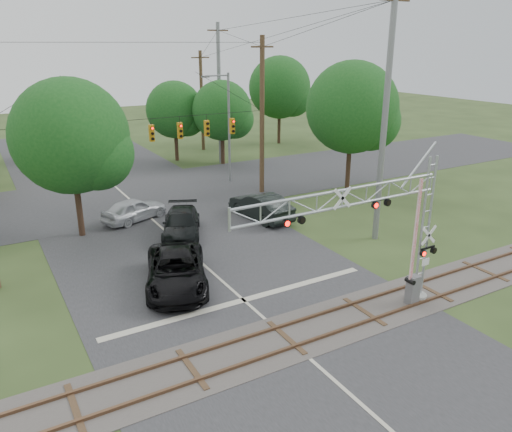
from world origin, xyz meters
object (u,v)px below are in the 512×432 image
car_dark (181,224)px  sedan_silver (134,209)px  streetlight (227,122)px  crossing_gantry (377,226)px  traffic_signal_span (149,128)px  pickup_black (176,271)px

car_dark → sedan_silver: bearing=135.7°
streetlight → crossing_gantry: bearing=-101.8°
crossing_gantry → streetlight: (4.68, 22.44, 0.82)m
traffic_signal_span → sedan_silver: bearing=-141.1°
pickup_black → crossing_gantry: bearing=-27.9°
crossing_gantry → pickup_black: size_ratio=1.66×
car_dark → sedan_silver: 4.44m
traffic_signal_span → pickup_black: bearing=-104.1°
pickup_black → traffic_signal_span: bearing=95.9°
crossing_gantry → car_dark: (-3.35, 12.72, -3.33)m
pickup_black → car_dark: size_ratio=1.13×
pickup_black → sedan_silver: (1.07, 10.19, -0.08)m
crossing_gantry → traffic_signal_span: (-3.11, 18.36, 1.56)m
traffic_signal_span → pickup_black: size_ratio=3.25×
traffic_signal_span → pickup_black: 12.98m
car_dark → streetlight: (8.04, 9.72, 4.14)m
car_dark → crossing_gantry: bearing=-50.9°
traffic_signal_span → streetlight: (7.79, 4.09, -0.75)m
crossing_gantry → sedan_silver: bearing=106.4°
sedan_silver → streetlight: streetlight is taller
traffic_signal_span → streetlight: bearing=27.7°
traffic_signal_span → streetlight: 8.83m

